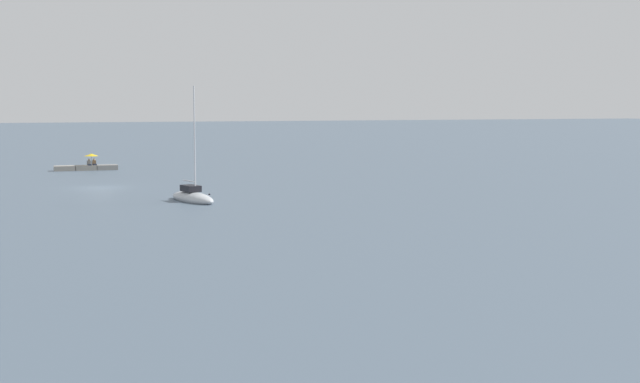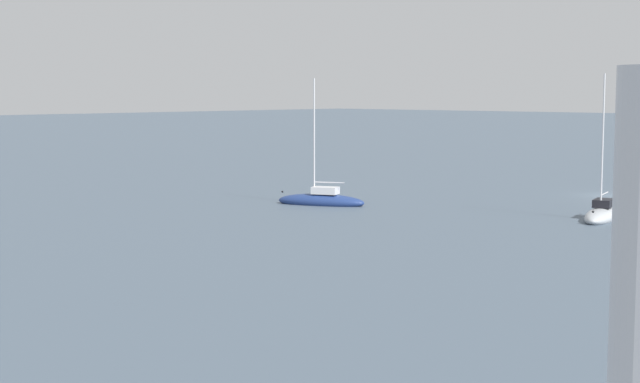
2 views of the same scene
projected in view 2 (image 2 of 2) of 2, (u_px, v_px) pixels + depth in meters
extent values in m
plane|color=#475666|center=(609.00, 195.00, 70.40)|extent=(500.00, 500.00, 0.00)
ellipsoid|color=navy|center=(321.00, 202.00, 64.62)|extent=(6.26, 3.96, 1.04)
cube|color=silver|center=(325.00, 190.00, 64.44)|extent=(1.97, 1.62, 0.48)
cylinder|color=silver|center=(314.00, 136.00, 64.34)|extent=(0.10, 0.10, 7.68)
cylinder|color=silver|center=(329.00, 182.00, 64.29)|extent=(1.99, 0.90, 0.08)
sphere|color=black|center=(282.00, 192.00, 65.52)|extent=(0.14, 0.14, 0.14)
ellipsoid|color=#ADB2B7|center=(602.00, 216.00, 57.21)|extent=(3.27, 6.16, 1.02)
cube|color=black|center=(603.00, 203.00, 57.40)|extent=(1.44, 1.88, 0.47)
cylinder|color=silver|center=(603.00, 141.00, 56.33)|extent=(0.10, 0.10, 7.86)
cylinder|color=silver|center=(604.00, 194.00, 57.58)|extent=(0.65, 2.01, 0.08)
sphere|color=black|center=(593.00, 212.00, 54.74)|extent=(0.14, 0.14, 0.14)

